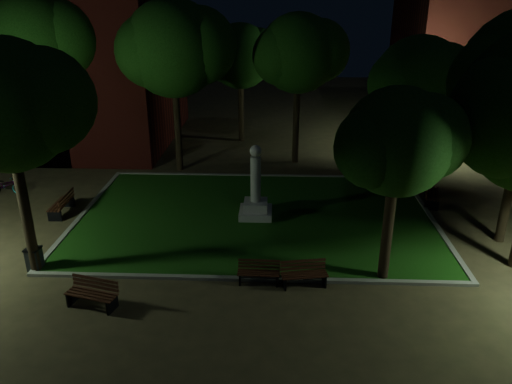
# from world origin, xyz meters

# --- Properties ---
(ground) EXTENTS (80.00, 80.00, 0.00)m
(ground) POSITION_xyz_m (0.00, 0.00, 0.00)
(ground) COLOR #423822
(lawn) EXTENTS (15.00, 10.00, 0.08)m
(lawn) POSITION_xyz_m (0.00, 2.00, 0.04)
(lawn) COLOR #184710
(lawn) RESTS_ON ground
(lawn_kerb) EXTENTS (15.40, 10.40, 0.12)m
(lawn_kerb) POSITION_xyz_m (0.00, 2.00, 0.06)
(lawn_kerb) COLOR slate
(lawn_kerb) RESTS_ON ground
(monument) EXTENTS (1.40, 1.40, 3.20)m
(monument) POSITION_xyz_m (0.00, 2.00, 0.96)
(monument) COLOR #A6A09A
(monument) RESTS_ON lawn
(building_main) EXTENTS (20.00, 12.00, 15.00)m
(building_main) POSITION_xyz_m (-15.86, 13.79, 7.38)
(building_main) COLOR #4A130E
(building_main) RESTS_ON ground
(tree_west) EXTENTS (5.19, 4.24, 8.03)m
(tree_west) POSITION_xyz_m (-7.46, -2.80, 5.90)
(tree_west) COLOR black
(tree_west) RESTS_ON ground
(tree_north_wl) EXTENTS (6.08, 4.96, 8.97)m
(tree_north_wl) POSITION_xyz_m (-4.32, 8.05, 6.48)
(tree_north_wl) COLOR black
(tree_north_wl) RESTS_ON ground
(tree_north_er) EXTENTS (5.21, 4.25, 8.22)m
(tree_north_er) POSITION_xyz_m (2.03, 9.65, 6.08)
(tree_north_er) COLOR black
(tree_north_er) RESTS_ON ground
(tree_ne) EXTENTS (5.82, 4.75, 7.16)m
(tree_ne) POSITION_xyz_m (8.37, 8.92, 4.78)
(tree_ne) COLOR black
(tree_ne) RESTS_ON ground
(tree_se) EXTENTS (4.25, 3.47, 6.61)m
(tree_se) POSITION_xyz_m (4.66, -2.76, 4.86)
(tree_se) COLOR black
(tree_se) RESTS_ON ground
(tree_nw) EXTENTS (6.19, 5.05, 9.35)m
(tree_nw) POSITION_xyz_m (-11.38, 8.30, 6.82)
(tree_nw) COLOR black
(tree_nw) RESTS_ON ground
(tree_far_north) EXTENTS (4.92, 4.02, 7.42)m
(tree_far_north) POSITION_xyz_m (-1.36, 13.91, 5.40)
(tree_far_north) COLOR black
(tree_far_north) RESTS_ON ground
(lamppost_nw) EXTENTS (1.18, 0.28, 4.19)m
(lamppost_nw) POSITION_xyz_m (-10.99, 9.89, 2.95)
(lamppost_nw) COLOR black
(lamppost_nw) RESTS_ON ground
(lamppost_ne) EXTENTS (1.18, 0.28, 4.51)m
(lamppost_ne) POSITION_xyz_m (9.89, 11.25, 3.15)
(lamppost_ne) COLOR black
(lamppost_ne) RESTS_ON ground
(bench_near_left) EXTENTS (1.43, 0.54, 0.78)m
(bench_near_left) POSITION_xyz_m (0.33, -3.19, 0.37)
(bench_near_left) COLOR black
(bench_near_left) RESTS_ON ground
(bench_near_right) EXTENTS (1.62, 0.80, 0.85)m
(bench_near_right) POSITION_xyz_m (1.84, -3.29, 0.40)
(bench_near_right) COLOR black
(bench_near_right) RESTS_ON ground
(bench_west_near) EXTENTS (1.73, 0.97, 0.90)m
(bench_west_near) POSITION_xyz_m (-4.80, -4.76, 0.42)
(bench_west_near) COLOR black
(bench_west_near) RESTS_ON ground
(bench_left_side) EXTENTS (0.64, 1.75, 0.96)m
(bench_left_side) POSITION_xyz_m (-8.53, 2.02, 0.45)
(bench_left_side) COLOR black
(bench_left_side) RESTS_ON ground
(bench_right_side) EXTENTS (1.06, 1.90, 0.99)m
(bench_right_side) POSITION_xyz_m (8.01, 3.91, 0.47)
(bench_right_side) COLOR black
(bench_right_side) RESTS_ON ground
(trash_bin) EXTENTS (0.55, 0.55, 0.85)m
(trash_bin) POSITION_xyz_m (-7.61, -2.69, 0.43)
(trash_bin) COLOR black
(trash_bin) RESTS_ON ground
(bicycle) EXTENTS (1.84, 0.74, 0.95)m
(bicycle) POSITION_xyz_m (-12.18, 4.17, 0.47)
(bicycle) COLOR black
(bicycle) RESTS_ON ground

